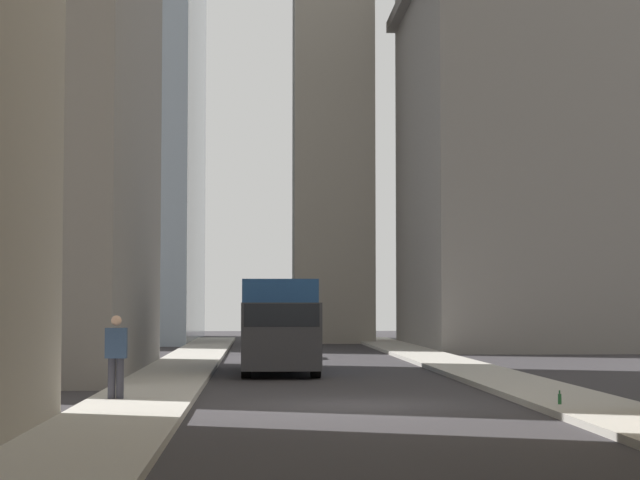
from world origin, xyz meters
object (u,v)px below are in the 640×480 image
object	(u,v)px
delivery_truck	(280,325)
sedan_silver	(275,341)
pedestrian	(116,353)
discarded_bottle	(560,399)

from	to	relation	value
delivery_truck	sedan_silver	size ratio (longest dim) A/B	1.50
pedestrian	delivery_truck	bearing A→B (deg)	-18.13
delivery_truck	discarded_bottle	distance (m)	13.86
delivery_truck	sedan_silver	distance (m)	9.88
delivery_truck	pedestrian	xyz separation A→B (m)	(-10.98, 3.60, -0.38)
delivery_truck	discarded_bottle	world-z (taller)	delivery_truck
sedan_silver	pedestrian	xyz separation A→B (m)	(-20.83, 3.60, 0.41)
pedestrian	discarded_bottle	bearing A→B (deg)	-101.47
delivery_truck	pedestrian	distance (m)	11.56
discarded_bottle	sedan_silver	bearing A→B (deg)	13.05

